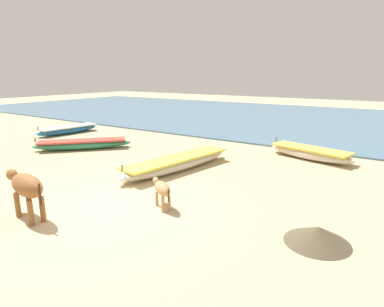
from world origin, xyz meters
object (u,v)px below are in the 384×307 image
Objects in this scene: fishing_boat_1 at (177,163)px; fishing_boat_2 at (310,153)px; calf_near_tan at (162,189)px; cow_adult_brown at (26,187)px; fishing_boat_0 at (68,130)px; fishing_boat_3 at (83,144)px.

fishing_boat_1 is 5.31m from fishing_boat_2.
fishing_boat_2 is 7.12m from calf_near_tan.
cow_adult_brown reaches higher than fishing_boat_1.
fishing_boat_0 is at bearing -33.08° from cow_adult_brown.
fishing_boat_0 is 0.73× the size of fishing_boat_1.
calf_near_tan is (1.61, -2.83, 0.24)m from fishing_boat_1.
cow_adult_brown reaches higher than fishing_boat_3.
fishing_boat_3 is (3.86, -2.02, 0.00)m from fishing_boat_0.
fishing_boat_2 is 9.59m from fishing_boat_3.
cow_adult_brown is at bearing 55.78° from fishing_boat_0.
calf_near_tan is (-1.84, -6.87, 0.24)m from fishing_boat_2.
fishing_boat_2 is 0.98× the size of fishing_boat_3.
calf_near_tan is at bearing 70.57° from fishing_boat_0.
calf_near_tan reaches higher than fishing_boat_1.
fishing_boat_0 is 11.31m from cow_adult_brown.
calf_near_tan is (6.96, -3.06, 0.26)m from fishing_boat_3.
fishing_boat_3 is 7.12m from cow_adult_brown.
fishing_boat_2 is at bearing 103.77° from fishing_boat_0.
fishing_boat_1 is 1.38× the size of fishing_boat_3.
fishing_boat_2 is (3.45, 4.04, 0.00)m from fishing_boat_1.
fishing_boat_2 reaches higher than fishing_boat_0.
fishing_boat_3 reaches higher than fishing_boat_0.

